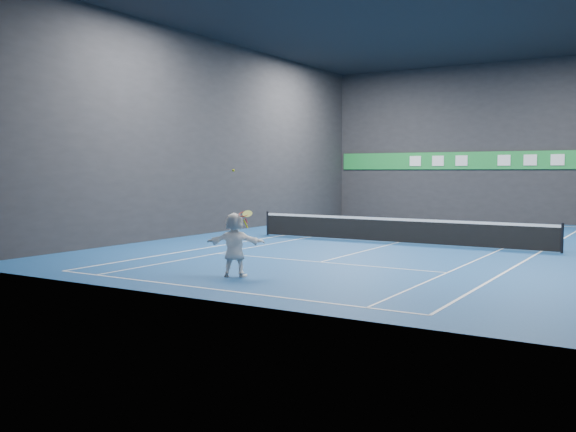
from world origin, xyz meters
The scene contains 19 objects.
ground centered at (0.00, 0.00, 0.00)m, with size 26.00×26.00×0.00m, color navy.
ceiling centered at (0.00, 0.00, 9.00)m, with size 26.00×26.00×0.00m, color black.
wall_back centered at (0.00, 13.00, 4.50)m, with size 18.00×0.10×9.00m, color #232326.
wall_front centered at (0.00, -13.00, 4.50)m, with size 18.00×0.10×9.00m, color #232326.
wall_left centered at (-9.00, 0.00, 4.50)m, with size 0.10×26.00×9.00m, color #232326.
baseline_near centered at (0.00, -11.89, 0.00)m, with size 10.98×0.08×0.01m, color white.
baseline_far centered at (0.00, 11.89, 0.00)m, with size 10.98×0.08×0.01m, color white.
sideline_doubles_left centered at (-5.49, 0.00, 0.00)m, with size 0.08×23.78×0.01m, color white.
sideline_doubles_right centered at (5.49, 0.00, 0.00)m, with size 0.08×23.78×0.01m, color white.
sideline_singles_left centered at (-4.11, 0.00, 0.00)m, with size 0.06×23.78×0.01m, color white.
sideline_singles_right centered at (4.11, 0.00, 0.00)m, with size 0.06×23.78×0.01m, color white.
service_line_near centered at (0.00, -6.40, 0.00)m, with size 8.23×0.06×0.01m, color white.
service_line_far centered at (0.00, 6.40, 0.00)m, with size 8.23×0.06×0.01m, color white.
center_service_line centered at (0.00, 0.00, 0.00)m, with size 0.06×12.80×0.01m, color white.
player centered at (-0.66, -10.08, 0.88)m, with size 1.63×0.52×1.76m, color white.
tennis_ball centered at (-0.74, -10.01, 2.91)m, with size 0.07×0.07×0.07m, color #F0FA29.
tennis_net centered at (0.00, 0.00, 0.54)m, with size 12.50×0.10×1.07m.
sponsor_banner centered at (0.00, 12.93, 3.50)m, with size 17.64×0.11×1.00m.
tennis_racket centered at (-0.35, -10.04, 1.69)m, with size 0.50×0.41×0.50m.
Camera 1 is at (9.67, -24.17, 2.88)m, focal length 40.00 mm.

